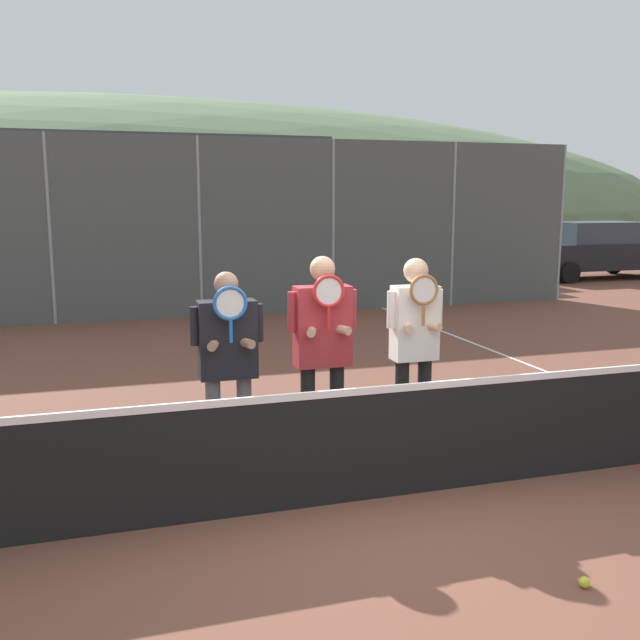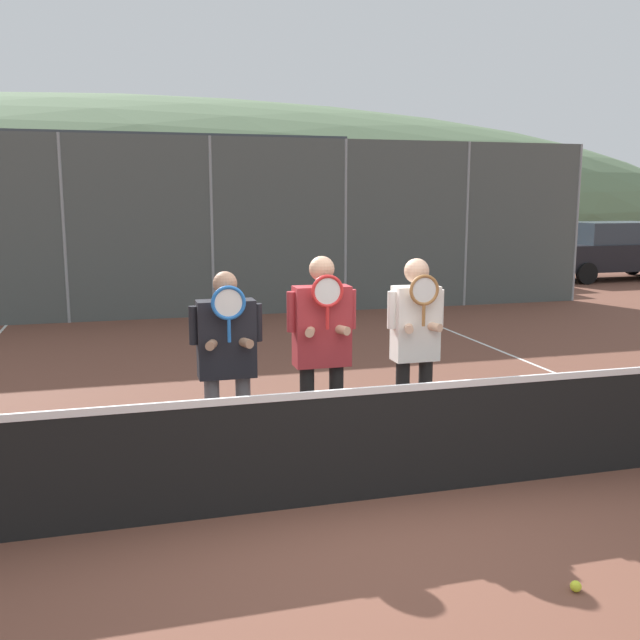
{
  "view_description": "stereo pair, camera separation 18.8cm",
  "coord_description": "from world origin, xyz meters",
  "px_view_note": "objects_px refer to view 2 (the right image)",
  "views": [
    {
      "loc": [
        -1.9,
        -4.97,
        2.36
      ],
      "look_at": [
        -0.03,
        1.08,
        1.27
      ],
      "focal_mm": 40.0,
      "sensor_mm": 36.0,
      "label": 1
    },
    {
      "loc": [
        -1.72,
        -5.03,
        2.36
      ],
      "look_at": [
        -0.03,
        1.08,
        1.27
      ],
      "focal_mm": 40.0,
      "sensor_mm": 36.0,
      "label": 2
    }
  ],
  "objects_px": {
    "player_leftmost": "(227,354)",
    "player_center_left": "(322,341)",
    "car_center": "(453,253)",
    "tennis_ball_on_court": "(576,586)",
    "player_center_right": "(415,338)",
    "car_left_of_center": "(266,255)",
    "car_right_of_center": "(612,250)",
    "car_far_left": "(51,261)"
  },
  "relations": [
    {
      "from": "player_leftmost",
      "to": "player_center_left",
      "type": "xyz_separation_m",
      "value": [
        0.84,
        -0.03,
        0.07
      ]
    },
    {
      "from": "car_center",
      "to": "tennis_ball_on_court",
      "type": "height_order",
      "value": "car_center"
    },
    {
      "from": "player_center_right",
      "to": "tennis_ball_on_court",
      "type": "relative_size",
      "value": 26.73
    },
    {
      "from": "player_center_left",
      "to": "player_center_right",
      "type": "distance_m",
      "value": 0.92
    },
    {
      "from": "player_center_right",
      "to": "player_center_left",
      "type": "bearing_deg",
      "value": -175.41
    },
    {
      "from": "car_left_of_center",
      "to": "car_right_of_center",
      "type": "relative_size",
      "value": 0.98
    },
    {
      "from": "car_right_of_center",
      "to": "player_center_right",
      "type": "bearing_deg",
      "value": -133.54
    },
    {
      "from": "player_center_right",
      "to": "car_far_left",
      "type": "relative_size",
      "value": 0.38
    },
    {
      "from": "player_center_right",
      "to": "car_left_of_center",
      "type": "relative_size",
      "value": 0.41
    },
    {
      "from": "car_far_left",
      "to": "tennis_ball_on_court",
      "type": "bearing_deg",
      "value": -73.83
    },
    {
      "from": "player_leftmost",
      "to": "car_center",
      "type": "xyz_separation_m",
      "value": [
        7.78,
        11.69,
        -0.15
      ]
    },
    {
      "from": "car_far_left",
      "to": "tennis_ball_on_court",
      "type": "xyz_separation_m",
      "value": [
        4.2,
        -14.47,
        -0.85
      ]
    },
    {
      "from": "player_leftmost",
      "to": "car_left_of_center",
      "type": "distance_m",
      "value": 12.11
    },
    {
      "from": "player_leftmost",
      "to": "player_center_left",
      "type": "height_order",
      "value": "player_center_left"
    },
    {
      "from": "car_center",
      "to": "tennis_ball_on_court",
      "type": "xyz_separation_m",
      "value": [
        -6.04,
        -14.2,
        -0.86
      ]
    },
    {
      "from": "car_far_left",
      "to": "tennis_ball_on_court",
      "type": "height_order",
      "value": "car_far_left"
    },
    {
      "from": "player_center_right",
      "to": "car_left_of_center",
      "type": "height_order",
      "value": "car_left_of_center"
    },
    {
      "from": "player_center_right",
      "to": "car_left_of_center",
      "type": "xyz_separation_m",
      "value": [
        0.92,
        11.77,
        -0.15
      ]
    },
    {
      "from": "player_leftmost",
      "to": "tennis_ball_on_court",
      "type": "height_order",
      "value": "player_leftmost"
    },
    {
      "from": "player_center_right",
      "to": "tennis_ball_on_court",
      "type": "xyz_separation_m",
      "value": [
        -0.01,
        -2.56,
        -1.05
      ]
    },
    {
      "from": "car_far_left",
      "to": "car_left_of_center",
      "type": "distance_m",
      "value": 5.13
    },
    {
      "from": "player_leftmost",
      "to": "car_left_of_center",
      "type": "height_order",
      "value": "car_left_of_center"
    },
    {
      "from": "car_far_left",
      "to": "car_right_of_center",
      "type": "xyz_separation_m",
      "value": [
        15.4,
        -0.14,
        -0.02
      ]
    },
    {
      "from": "player_center_left",
      "to": "car_right_of_center",
      "type": "distance_m",
      "value": 16.95
    },
    {
      "from": "player_leftmost",
      "to": "car_center",
      "type": "relative_size",
      "value": 0.37
    },
    {
      "from": "car_left_of_center",
      "to": "car_center",
      "type": "relative_size",
      "value": 0.94
    },
    {
      "from": "player_center_right",
      "to": "car_far_left",
      "type": "distance_m",
      "value": 12.64
    },
    {
      "from": "car_far_left",
      "to": "car_left_of_center",
      "type": "xyz_separation_m",
      "value": [
        5.13,
        -0.14,
        0.05
      ]
    },
    {
      "from": "car_far_left",
      "to": "car_right_of_center",
      "type": "bearing_deg",
      "value": -0.51
    },
    {
      "from": "player_center_right",
      "to": "car_right_of_center",
      "type": "distance_m",
      "value": 16.25
    },
    {
      "from": "car_far_left",
      "to": "car_right_of_center",
      "type": "height_order",
      "value": "car_far_left"
    },
    {
      "from": "car_left_of_center",
      "to": "car_center",
      "type": "xyz_separation_m",
      "value": [
        5.11,
        -0.13,
        -0.04
      ]
    },
    {
      "from": "player_center_right",
      "to": "car_center",
      "type": "height_order",
      "value": "player_center_right"
    },
    {
      "from": "car_right_of_center",
      "to": "car_far_left",
      "type": "bearing_deg",
      "value": 179.49
    },
    {
      "from": "player_center_left",
      "to": "car_left_of_center",
      "type": "xyz_separation_m",
      "value": [
        1.84,
        11.85,
        -0.19
      ]
    },
    {
      "from": "tennis_ball_on_court",
      "to": "car_left_of_center",
      "type": "bearing_deg",
      "value": 86.28
    },
    {
      "from": "car_center",
      "to": "car_right_of_center",
      "type": "distance_m",
      "value": 5.16
    },
    {
      "from": "player_leftmost",
      "to": "tennis_ball_on_court",
      "type": "bearing_deg",
      "value": -55.29
    },
    {
      "from": "player_center_right",
      "to": "car_left_of_center",
      "type": "distance_m",
      "value": 11.81
    },
    {
      "from": "player_leftmost",
      "to": "car_far_left",
      "type": "height_order",
      "value": "player_leftmost"
    },
    {
      "from": "player_leftmost",
      "to": "car_right_of_center",
      "type": "distance_m",
      "value": 17.53
    },
    {
      "from": "tennis_ball_on_court",
      "to": "car_center",
      "type": "bearing_deg",
      "value": 66.95
    }
  ]
}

